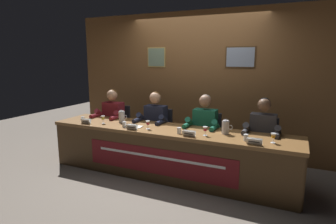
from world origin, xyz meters
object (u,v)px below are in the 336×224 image
Objects in this scene: juice_glass_center_left at (148,123)px; chair_far_left at (118,130)px; juice_glass_center_right at (205,129)px; panelist_center_left at (154,122)px; panelist_center_right at (203,128)px; chair_far_right at (262,148)px; panelist_far_left at (111,118)px; document_stack_center_left at (135,127)px; conference_table at (165,145)px; water_cup_far_left at (83,120)px; juice_glass_far_right at (273,136)px; nameplate_center_left at (132,127)px; water_cup_center_right at (179,131)px; panelist_far_right at (262,134)px; nameplate_far_right at (254,141)px; water_pitcher_right_side at (226,127)px; chair_center_left at (159,135)px; nameplate_center_right at (189,133)px; water_pitcher_left_side at (122,117)px; chair_center_right at (207,141)px; water_cup_far_right at (246,138)px; nameplate_far_left at (86,121)px; water_cup_center_left at (124,125)px; juice_glass_far_left at (103,118)px.

chair_far_left is at bearing 145.46° from juice_glass_center_left.
panelist_center_left is at bearing 154.20° from juice_glass_center_right.
chair_far_right is at bearing 12.85° from panelist_center_right.
panelist_far_left reaches higher than document_stack_center_left.
water_cup_far_left is (-1.46, -0.07, 0.26)m from conference_table.
chair_far_right is 0.81m from juice_glass_far_right.
panelist_far_left is 1.08m from nameplate_center_left.
water_cup_center_right is (1.57, -0.57, 0.06)m from panelist_far_left.
chair_far_right reaches higher than water_cup_far_left.
panelist_center_right is at bearing 180.00° from panelist_far_right.
panelist_far_left is 1.37× the size of chair_far_right.
nameplate_center_left reaches higher than document_stack_center_left.
juice_glass_center_left reaches higher than nameplate_far_right.
water_cup_center_right is at bearing -4.53° from juice_glass_center_left.
juice_glass_center_left is 0.10× the size of panelist_center_right.
chair_far_right is 0.79m from water_pitcher_right_side.
chair_center_left is 0.73× the size of panelist_center_left.
panelist_center_right reaches higher than nameplate_center_right.
water_pitcher_left_side is (0.61, 0.23, 0.06)m from water_cup_far_left.
water_cup_center_right reaches higher than conference_table.
water_cup_far_left is 2.95m from juice_glass_far_right.
chair_center_right reaches higher than nameplate_center_right.
juice_glass_far_right is 0.54× the size of document_stack_center_left.
juice_glass_center_right is at bearing -178.32° from juice_glass_far_right.
panelist_far_right is at bearing -4.35° from chair_far_left.
nameplate_far_right is at bearing -91.59° from panelist_far_right.
water_cup_far_left is at bearing 174.17° from nameplate_center_left.
juice_glass_center_right is at bearing 7.61° from nameplate_center_left.
panelist_far_left is 1.67m from water_cup_center_right.
chair_far_right is at bearing 25.88° from nameplate_center_left.
panelist_far_right is at bearing 0.00° from panelist_center_right.
water_cup_center_right is at bearing -151.55° from panelist_far_right.
panelist_far_left reaches higher than water_cup_far_right.
nameplate_far_left is 1.01× the size of nameplate_center_left.
water_cup_far_right is at bearing 2.22° from water_cup_center_right.
panelist_far_right reaches higher than water_cup_center_left.
panelist_far_left is 0.87m from panelist_center_left.
water_cup_center_left is at bearing -49.12° from chair_far_left.
chair_center_left is at bearing 132.40° from water_cup_center_right.
conference_table is at bearing 179.72° from juice_glass_far_right.
water_pitcher_left_side is at bearing -142.00° from panelist_center_left.
water_cup_far_left is at bearing -179.53° from water_cup_far_right.
panelist_center_right reaches higher than nameplate_far_right.
water_cup_far_right is at bearing 0.47° from water_cup_far_left.
chair_center_left is 0.93m from panelist_center_right.
panelist_far_left reaches higher than nameplate_far_left.
chair_far_left is 2.25m from water_pitcher_right_side.
nameplate_center_right is at bearing -25.76° from chair_far_left.
panelist_far_right is (0.00, -0.20, 0.28)m from chair_far_right.
panelist_far_right reaches higher than juice_glass_far_left.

